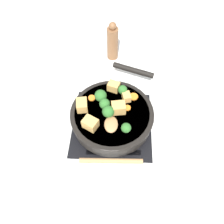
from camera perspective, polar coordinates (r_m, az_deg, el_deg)
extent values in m
plane|color=silver|center=(0.88, 0.00, -3.17)|extent=(2.40, 2.40, 0.00)
cube|color=black|center=(0.87, 0.00, -3.04)|extent=(0.31, 0.31, 0.01)
torus|color=black|center=(0.86, 0.00, -2.49)|extent=(0.24, 0.24, 0.01)
cube|color=black|center=(0.86, 0.00, -2.49)|extent=(0.01, 0.23, 0.01)
cube|color=black|center=(0.86, 0.00, -2.49)|extent=(0.23, 0.01, 0.01)
cylinder|color=black|center=(0.83, 0.00, -1.18)|extent=(0.30, 0.30, 0.06)
cylinder|color=#5B3316|center=(0.82, 0.00, -1.03)|extent=(0.28, 0.28, 0.05)
torus|color=black|center=(0.81, 0.00, -0.16)|extent=(0.31, 0.31, 0.01)
cylinder|color=black|center=(0.96, 5.55, 10.82)|extent=(0.08, 0.18, 0.02)
ellipsoid|color=#A87A4C|center=(0.77, -0.07, -3.24)|extent=(0.07, 0.05, 0.01)
cylinder|color=#A87A4C|center=(0.71, -0.26, -12.63)|extent=(0.02, 0.20, 0.02)
cube|color=tan|center=(0.83, 3.78, 3.95)|extent=(0.04, 0.04, 0.03)
cube|color=tan|center=(0.80, -7.84, 1.78)|extent=(0.05, 0.05, 0.04)
cube|color=tan|center=(0.85, 0.17, 6.69)|extent=(0.05, 0.05, 0.03)
cube|color=tan|center=(0.76, -5.68, -3.00)|extent=(0.06, 0.06, 0.04)
cube|color=tan|center=(0.79, 1.70, 1.10)|extent=(0.05, 0.06, 0.04)
cylinder|color=#709956|center=(0.85, 2.73, 5.03)|extent=(0.01, 0.01, 0.01)
sphere|color=#2D6628|center=(0.83, 2.78, 5.86)|extent=(0.04, 0.04, 0.04)
cylinder|color=#709956|center=(0.76, 3.62, -4.85)|extent=(0.01, 0.01, 0.01)
sphere|color=#2D6628|center=(0.74, 3.70, -4.14)|extent=(0.03, 0.03, 0.03)
cylinder|color=#709956|center=(0.79, -0.97, -0.79)|extent=(0.01, 0.01, 0.01)
sphere|color=#2D6628|center=(0.77, -0.99, 0.12)|extent=(0.04, 0.04, 0.04)
cylinder|color=#709956|center=(0.81, -1.89, 1.28)|extent=(0.01, 0.01, 0.01)
sphere|color=#2D6628|center=(0.79, -1.94, 2.15)|extent=(0.04, 0.04, 0.04)
cylinder|color=#709956|center=(0.83, -2.93, 3.30)|extent=(0.01, 0.01, 0.01)
sphere|color=#2D6628|center=(0.81, -2.99, 4.28)|extent=(0.05, 0.05, 0.05)
cylinder|color=orange|center=(0.84, -5.33, 3.67)|extent=(0.03, 0.03, 0.01)
cylinder|color=orange|center=(0.81, 4.04, 1.09)|extent=(0.02, 0.02, 0.01)
cylinder|color=orange|center=(0.84, 5.65, 4.03)|extent=(0.03, 0.03, 0.01)
cylinder|color=brown|center=(1.07, 0.15, 17.40)|extent=(0.05, 0.05, 0.16)
sphere|color=brown|center=(1.02, 0.16, 21.56)|extent=(0.03, 0.03, 0.03)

